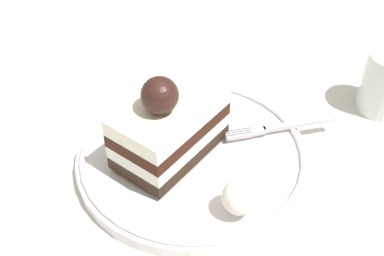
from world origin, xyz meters
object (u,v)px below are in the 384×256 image
(dessert_plate, at_px, (192,156))
(whipped_cream_dollop, at_px, (239,197))
(fork, at_px, (278,127))
(cake_slice, at_px, (169,125))

(dessert_plate, distance_m, whipped_cream_dollop, 0.09)
(whipped_cream_dollop, height_order, fork, whipped_cream_dollop)
(whipped_cream_dollop, bearing_deg, fork, 88.95)
(dessert_plate, xyz_separation_m, whipped_cream_dollop, (0.07, -0.05, 0.03))
(dessert_plate, bearing_deg, cake_slice, -154.52)
(dessert_plate, distance_m, cake_slice, 0.05)
(whipped_cream_dollop, bearing_deg, dessert_plate, 142.73)
(dessert_plate, height_order, whipped_cream_dollop, whipped_cream_dollop)
(cake_slice, bearing_deg, whipped_cream_dollop, -25.61)
(cake_slice, distance_m, whipped_cream_dollop, 0.10)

